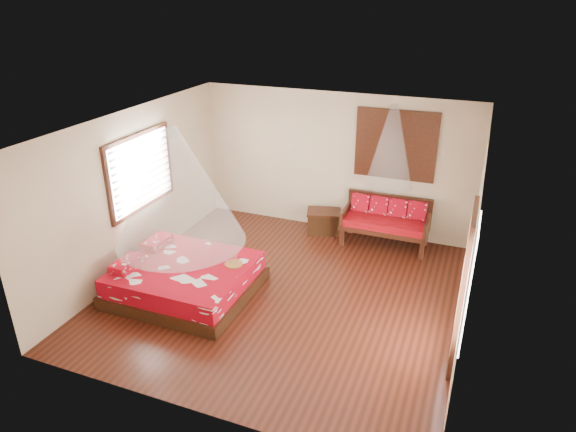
{
  "coord_description": "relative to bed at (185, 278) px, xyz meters",
  "views": [
    {
      "loc": [
        2.68,
        -6.64,
        4.61
      ],
      "look_at": [
        -0.13,
        0.53,
        1.15
      ],
      "focal_mm": 32.0,
      "sensor_mm": 36.0,
      "label": 1
    }
  ],
  "objects": [
    {
      "name": "daybed",
      "position": [
        2.69,
        2.92,
        0.27
      ],
      "size": [
        1.63,
        0.73,
        0.94
      ],
      "color": "black",
      "rests_on": "floor"
    },
    {
      "name": "mosquito_net_main",
      "position": [
        0.02,
        0.0,
        1.6
      ],
      "size": [
        2.01,
        2.01,
        1.8
      ],
      "primitive_type": "cone",
      "color": "silver",
      "rests_on": "ceiling"
    },
    {
      "name": "room",
      "position": [
        1.52,
        0.54,
        1.15
      ],
      "size": [
        5.54,
        5.54,
        2.84
      ],
      "color": "black",
      "rests_on": "ground"
    },
    {
      "name": "bed",
      "position": [
        0.0,
        0.0,
        0.0
      ],
      "size": [
        2.14,
        1.94,
        0.64
      ],
      "rotation": [
        0.0,
        0.0,
        0.0
      ],
      "color": "black",
      "rests_on": "floor"
    },
    {
      "name": "window_left",
      "position": [
        -1.19,
        0.74,
        1.45
      ],
      "size": [
        0.1,
        1.74,
        1.34
      ],
      "color": "black",
      "rests_on": "wall_left"
    },
    {
      "name": "mosquito_net_daybed",
      "position": [
        2.69,
        2.79,
        1.75
      ],
      "size": [
        0.85,
        0.85,
        1.5
      ],
      "primitive_type": "cone",
      "color": "silver",
      "rests_on": "ceiling"
    },
    {
      "name": "shutter_panel",
      "position": [
        2.69,
        3.26,
        1.65
      ],
      "size": [
        1.52,
        0.06,
        1.32
      ],
      "color": "black",
      "rests_on": "wall_back"
    },
    {
      "name": "glazed_door",
      "position": [
        4.24,
        -0.06,
        0.82
      ],
      "size": [
        0.08,
        1.02,
        2.16
      ],
      "color": "black",
      "rests_on": "floor"
    },
    {
      "name": "storage_chest",
      "position": [
        1.42,
        2.99,
        -0.02
      ],
      "size": [
        0.78,
        0.65,
        0.46
      ],
      "rotation": [
        0.0,
        0.0,
        0.28
      ],
      "color": "black",
      "rests_on": "floor"
    },
    {
      "name": "wine_tray",
      "position": [
        0.75,
        0.31,
        0.31
      ],
      "size": [
        0.29,
        0.29,
        0.23
      ],
      "rotation": [
        0.0,
        0.0,
        -0.02
      ],
      "color": "brown",
      "rests_on": "bed"
    }
  ]
}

